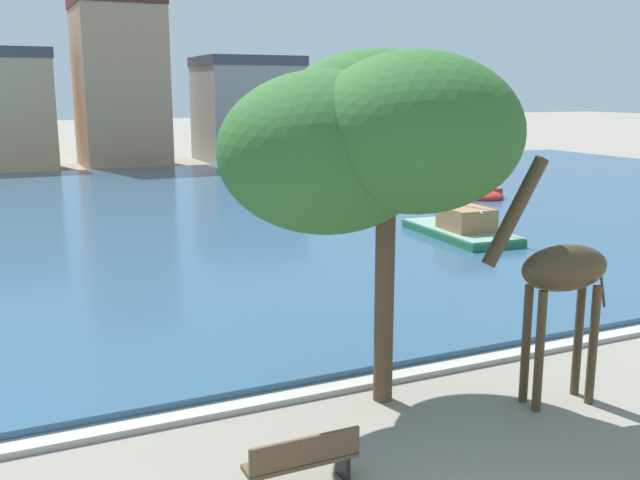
{
  "coord_description": "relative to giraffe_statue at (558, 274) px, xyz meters",
  "views": [
    {
      "loc": [
        -5.74,
        -6.03,
        6.03
      ],
      "look_at": [
        2.05,
        10.68,
        2.2
      ],
      "focal_mm": 40.73,
      "sensor_mm": 36.0,
      "label": 1
    }
  ],
  "objects": [
    {
      "name": "quay_edge_coping",
      "position": [
        -3.95,
        2.32,
        -2.56
      ],
      "size": [
        89.79,
        0.5,
        0.12
      ],
      "primitive_type": "cube",
      "color": "#ADA89E",
      "rests_on": "ground"
    },
    {
      "name": "giraffe_statue",
      "position": [
        0.0,
        0.0,
        0.0
      ],
      "size": [
        2.94,
        0.93,
        5.13
      ],
      "color": "#42331E",
      "rests_on": "ground"
    },
    {
      "name": "sailboat_green",
      "position": [
        7.44,
        13.62,
        -2.13
      ],
      "size": [
        2.72,
        6.46,
        7.12
      ],
      "color": "#236B42",
      "rests_on": "ground"
    },
    {
      "name": "townhouse_end_terrace",
      "position": [
        11.46,
        50.1,
        1.78
      ],
      "size": [
        8.23,
        7.74,
        8.77
      ],
      "color": "gray",
      "rests_on": "ground"
    },
    {
      "name": "sailboat_navy",
      "position": [
        12.08,
        36.27,
        -2.19
      ],
      "size": [
        3.68,
        6.6,
        7.19
      ],
      "color": "navy",
      "rests_on": "ground"
    },
    {
      "name": "shade_tree",
      "position": [
        -2.99,
        1.57,
        2.55
      ],
      "size": [
        5.79,
        5.92,
        6.82
      ],
      "color": "brown",
      "rests_on": "ground"
    },
    {
      "name": "sailboat_red",
      "position": [
        14.59,
        23.17,
        -2.08
      ],
      "size": [
        2.49,
        6.13,
        7.75
      ],
      "color": "red",
      "rests_on": "ground"
    },
    {
      "name": "townhouse_wide_warehouse",
      "position": [
        0.75,
        49.9,
        3.94
      ],
      "size": [
        6.52,
        7.93,
        13.09
      ],
      "color": "tan",
      "rests_on": "ground"
    },
    {
      "name": "park_bench",
      "position": [
        -5.65,
        -0.84,
        -2.13
      ],
      "size": [
        1.8,
        0.44,
        0.92
      ],
      "color": "brown",
      "rests_on": "ground"
    },
    {
      "name": "harbor_water",
      "position": [
        -3.95,
        23.91,
        -2.49
      ],
      "size": [
        89.79,
        42.68,
        0.27
      ],
      "primitive_type": "cube",
      "color": "#2D5170",
      "rests_on": "ground"
    }
  ]
}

